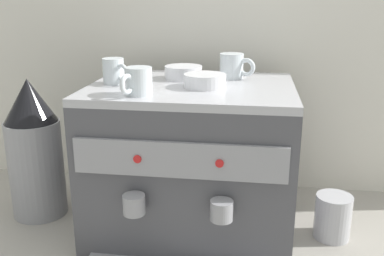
# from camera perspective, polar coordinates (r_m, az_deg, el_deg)

# --- Properties ---
(ground_plane) EXTENTS (4.00, 4.00, 0.00)m
(ground_plane) POSITION_cam_1_polar(r_m,az_deg,el_deg) (1.39, 0.00, -12.51)
(ground_plane) COLOR #9E998E
(tiled_backsplash_wall) EXTENTS (2.80, 0.03, 1.00)m
(tiled_backsplash_wall) POSITION_cam_1_polar(r_m,az_deg,el_deg) (1.56, 1.83, 10.19)
(tiled_backsplash_wall) COLOR silver
(tiled_backsplash_wall) RESTS_ON ground_plane
(espresso_machine) EXTENTS (0.57, 0.56, 0.44)m
(espresso_machine) POSITION_cam_1_polar(r_m,az_deg,el_deg) (1.29, -0.03, -4.09)
(espresso_machine) COLOR #4C4C51
(espresso_machine) RESTS_ON ground_plane
(ceramic_cup_0) EXTENTS (0.07, 0.10, 0.07)m
(ceramic_cup_0) POSITION_cam_1_polar(r_m,az_deg,el_deg) (1.10, -7.11, 6.07)
(ceramic_cup_0) COLOR silver
(ceramic_cup_0) RESTS_ON espresso_machine
(ceramic_cup_1) EXTENTS (0.09, 0.08, 0.07)m
(ceramic_cup_1) POSITION_cam_1_polar(r_m,az_deg,el_deg) (1.25, -10.14, 7.32)
(ceramic_cup_1) COLOR silver
(ceramic_cup_1) RESTS_ON espresso_machine
(ceramic_cup_2) EXTENTS (0.11, 0.07, 0.07)m
(ceramic_cup_2) POSITION_cam_1_polar(r_m,az_deg,el_deg) (1.32, 5.37, 8.06)
(ceramic_cup_2) COLOR silver
(ceramic_cup_2) RESTS_ON espresso_machine
(ceramic_bowl_0) EXTENTS (0.11, 0.11, 0.04)m
(ceramic_bowl_0) POSITION_cam_1_polar(r_m,az_deg,el_deg) (1.31, -1.13, 7.24)
(ceramic_bowl_0) COLOR white
(ceramic_bowl_0) RESTS_ON espresso_machine
(ceramic_bowl_1) EXTENTS (0.12, 0.12, 0.04)m
(ceramic_bowl_1) POSITION_cam_1_polar(r_m,az_deg,el_deg) (1.19, 1.70, 6.17)
(ceramic_bowl_1) COLOR white
(ceramic_bowl_1) RESTS_ON espresso_machine
(coffee_grinder) EXTENTS (0.17, 0.17, 0.45)m
(coffee_grinder) POSITION_cam_1_polar(r_m,az_deg,el_deg) (1.46, -19.91, -2.71)
(coffee_grinder) COLOR #939399
(coffee_grinder) RESTS_ON ground_plane
(milk_pitcher) EXTENTS (0.10, 0.10, 0.13)m
(milk_pitcher) POSITION_cam_1_polar(r_m,az_deg,el_deg) (1.36, 17.94, -10.98)
(milk_pitcher) COLOR #B7B7BC
(milk_pitcher) RESTS_ON ground_plane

